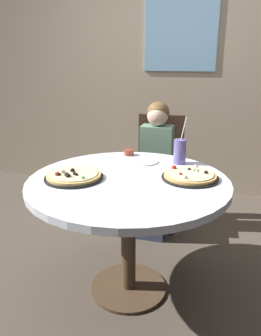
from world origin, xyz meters
name	(u,v)px	position (x,y,z in m)	size (l,w,h in m)	color
ground_plane	(128,288)	(0.00, 0.00, 0.00)	(8.00, 8.00, 0.00)	#4C4238
wall_with_window	(176,54)	(0.00, 1.86, 1.45)	(5.20, 0.14, 2.90)	tan
dining_table	(128,196)	(0.00, 0.00, 0.65)	(1.16, 1.16, 0.75)	silver
chair_wooden	(159,164)	(0.00, 1.01, 0.53)	(0.40, 0.40, 0.95)	#382619
diner_child	(155,176)	(0.00, 0.82, 0.48)	(0.26, 0.41, 1.08)	#3F4766
pizza_veggie	(74,176)	(-0.30, -0.07, 0.77)	(0.34, 0.34, 0.05)	black
pizza_cheese	(190,176)	(0.34, 0.10, 0.77)	(0.33, 0.33, 0.05)	black
soda_cup	(180,152)	(0.25, 0.37, 0.83)	(0.08, 0.08, 0.31)	#6659A5
sauce_bowl	(129,152)	(-0.12, 0.47, 0.77)	(0.07, 0.07, 0.04)	brown
plate_small	(144,162)	(0.02, 0.33, 0.76)	(0.18, 0.18, 0.01)	white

